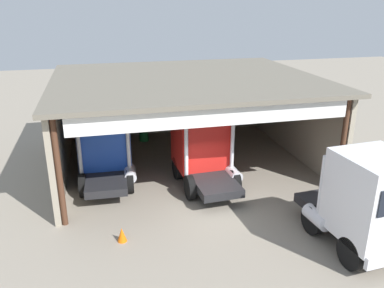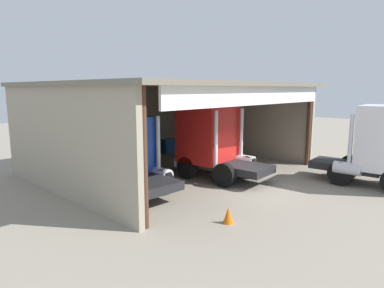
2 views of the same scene
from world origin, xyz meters
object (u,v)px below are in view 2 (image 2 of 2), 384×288
object	(u,v)px
truck_blue_center_bay	(124,153)
truck_red_center_right_bay	(212,139)
tool_cart	(168,146)
oil_drum	(104,156)
truck_white_right_bay	(383,144)
traffic_cone	(228,215)

from	to	relation	value
truck_blue_center_bay	truck_red_center_right_bay	xyz separation A→B (m)	(4.60, -1.13, 0.25)
truck_blue_center_bay	tool_cart	world-z (taller)	truck_blue_center_bay
oil_drum	truck_blue_center_bay	bearing A→B (deg)	-114.19
truck_blue_center_bay	truck_white_right_bay	xyz separation A→B (m)	(8.60, -8.01, 0.23)
truck_blue_center_bay	truck_red_center_right_bay	distance (m)	4.74
truck_white_right_bay	tool_cart	world-z (taller)	truck_white_right_bay
truck_blue_center_bay	oil_drum	size ratio (longest dim) A/B	5.05
oil_drum	tool_cart	distance (m)	4.93
oil_drum	tool_cart	xyz separation A→B (m)	(4.91, -0.44, 0.06)
truck_white_right_bay	oil_drum	size ratio (longest dim) A/B	5.50
truck_blue_center_bay	truck_red_center_right_bay	size ratio (longest dim) A/B	0.92
truck_blue_center_bay	traffic_cone	bearing A→B (deg)	-84.35
truck_blue_center_bay	traffic_cone	distance (m)	5.60
truck_blue_center_bay	oil_drum	distance (m)	6.32
truck_blue_center_bay	oil_drum	bearing A→B (deg)	68.26
tool_cart	truck_red_center_right_bay	bearing A→B (deg)	-114.18
truck_red_center_right_bay	truck_white_right_bay	distance (m)	7.96
truck_blue_center_bay	truck_white_right_bay	distance (m)	11.75
tool_cart	truck_white_right_bay	bearing A→B (deg)	-84.98
truck_red_center_right_bay	traffic_cone	size ratio (longest dim) A/B	8.57
truck_red_center_right_bay	truck_white_right_bay	bearing A→B (deg)	-62.36
oil_drum	tool_cart	bearing A→B (deg)	-5.11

